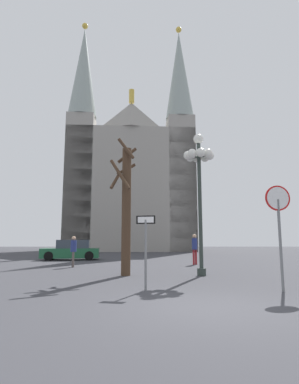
{
  "coord_description": "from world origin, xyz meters",
  "views": [
    {
      "loc": [
        -1.29,
        -7.08,
        1.45
      ],
      "look_at": [
        -1.06,
        18.32,
        5.31
      ],
      "focal_mm": 29.4,
      "sensor_mm": 36.0,
      "label": 1
    }
  ],
  "objects_px": {
    "stop_sign": "(279,217)",
    "pedestrian_walking": "(73,248)",
    "cathedral": "(131,181)",
    "one_way_arrow_sign": "(146,243)",
    "parked_car_near_green": "(72,250)",
    "bare_tree": "(126,205)",
    "pedestrian_standing": "(195,246)",
    "street_lamp": "(199,170)"
  },
  "relations": [
    {
      "from": "stop_sign",
      "to": "pedestrian_walking",
      "type": "height_order",
      "value": "stop_sign"
    },
    {
      "from": "cathedral",
      "to": "one_way_arrow_sign",
      "type": "xyz_separation_m",
      "value": [
        2.17,
        -33.45,
        -8.12
      ]
    },
    {
      "from": "one_way_arrow_sign",
      "to": "parked_car_near_green",
      "type": "distance_m",
      "value": 15.03
    },
    {
      "from": "bare_tree",
      "to": "parked_car_near_green",
      "type": "height_order",
      "value": "bare_tree"
    },
    {
      "from": "cathedral",
      "to": "parked_car_near_green",
      "type": "distance_m",
      "value": 21.61
    },
    {
      "from": "bare_tree",
      "to": "parked_car_near_green",
      "type": "distance_m",
      "value": 11.41
    },
    {
      "from": "pedestrian_walking",
      "to": "pedestrian_standing",
      "type": "distance_m",
      "value": 6.99
    },
    {
      "from": "one_way_arrow_sign",
      "to": "bare_tree",
      "type": "xyz_separation_m",
      "value": [
        -0.85,
        3.8,
        1.54
      ]
    },
    {
      "from": "pedestrian_walking",
      "to": "stop_sign",
      "type": "bearing_deg",
      "value": -45.65
    },
    {
      "from": "cathedral",
      "to": "pedestrian_walking",
      "type": "xyz_separation_m",
      "value": [
        -1.73,
        -25.7,
        -8.49
      ]
    },
    {
      "from": "street_lamp",
      "to": "pedestrian_standing",
      "type": "height_order",
      "value": "street_lamp"
    },
    {
      "from": "parked_car_near_green",
      "to": "pedestrian_standing",
      "type": "relative_size",
      "value": 2.41
    },
    {
      "from": "street_lamp",
      "to": "parked_car_near_green",
      "type": "height_order",
      "value": "street_lamp"
    },
    {
      "from": "stop_sign",
      "to": "street_lamp",
      "type": "bearing_deg",
      "value": 112.24
    },
    {
      "from": "stop_sign",
      "to": "pedestrian_standing",
      "type": "relative_size",
      "value": 1.71
    },
    {
      "from": "cathedral",
      "to": "stop_sign",
      "type": "height_order",
      "value": "cathedral"
    },
    {
      "from": "parked_car_near_green",
      "to": "pedestrian_walking",
      "type": "distance_m",
      "value": 6.44
    },
    {
      "from": "stop_sign",
      "to": "pedestrian_walking",
      "type": "bearing_deg",
      "value": 134.35
    },
    {
      "from": "street_lamp",
      "to": "bare_tree",
      "type": "xyz_separation_m",
      "value": [
        -3.13,
        0.05,
        -1.53
      ]
    },
    {
      "from": "pedestrian_walking",
      "to": "street_lamp",
      "type": "bearing_deg",
      "value": -32.98
    },
    {
      "from": "stop_sign",
      "to": "parked_car_near_green",
      "type": "height_order",
      "value": "stop_sign"
    },
    {
      "from": "one_way_arrow_sign",
      "to": "pedestrian_standing",
      "type": "relative_size",
      "value": 1.22
    },
    {
      "from": "pedestrian_standing",
      "to": "one_way_arrow_sign",
      "type": "bearing_deg",
      "value": -106.88
    },
    {
      "from": "parked_car_near_green",
      "to": "pedestrian_walking",
      "type": "height_order",
      "value": "pedestrian_walking"
    },
    {
      "from": "pedestrian_walking",
      "to": "pedestrian_standing",
      "type": "relative_size",
      "value": 0.92
    },
    {
      "from": "parked_car_near_green",
      "to": "cathedral",
      "type": "bearing_deg",
      "value": 80.4
    },
    {
      "from": "pedestrian_walking",
      "to": "parked_car_near_green",
      "type": "bearing_deg",
      "value": 104.08
    },
    {
      "from": "bare_tree",
      "to": "pedestrian_walking",
      "type": "xyz_separation_m",
      "value": [
        -3.05,
        3.95,
        -1.91
      ]
    },
    {
      "from": "street_lamp",
      "to": "bare_tree",
      "type": "distance_m",
      "value": 3.48
    },
    {
      "from": "street_lamp",
      "to": "parked_car_near_green",
      "type": "relative_size",
      "value": 1.4
    },
    {
      "from": "stop_sign",
      "to": "one_way_arrow_sign",
      "type": "bearing_deg",
      "value": 176.67
    },
    {
      "from": "cathedral",
      "to": "bare_tree",
      "type": "relative_size",
      "value": 5.37
    },
    {
      "from": "cathedral",
      "to": "one_way_arrow_sign",
      "type": "bearing_deg",
      "value": -86.28
    },
    {
      "from": "one_way_arrow_sign",
      "to": "bare_tree",
      "type": "relative_size",
      "value": 0.38
    },
    {
      "from": "street_lamp",
      "to": "pedestrian_walking",
      "type": "relative_size",
      "value": 3.66
    },
    {
      "from": "bare_tree",
      "to": "pedestrian_standing",
      "type": "bearing_deg",
      "value": 56.7
    },
    {
      "from": "cathedral",
      "to": "bare_tree",
      "type": "height_order",
      "value": "cathedral"
    },
    {
      "from": "street_lamp",
      "to": "pedestrian_walking",
      "type": "distance_m",
      "value": 8.12
    },
    {
      "from": "pedestrian_standing",
      "to": "street_lamp",
      "type": "bearing_deg",
      "value": -95.99
    },
    {
      "from": "bare_tree",
      "to": "pedestrian_standing",
      "type": "distance_m",
      "value": 7.03
    },
    {
      "from": "bare_tree",
      "to": "cathedral",
      "type": "bearing_deg",
      "value": 92.55
    },
    {
      "from": "parked_car_near_green",
      "to": "pedestrian_standing",
      "type": "xyz_separation_m",
      "value": [
        8.34,
        -4.52,
        0.41
      ]
    }
  ]
}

